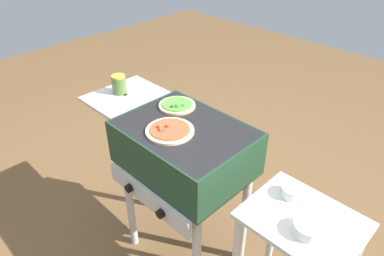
% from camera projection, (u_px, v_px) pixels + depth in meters
% --- Properties ---
extents(ground_plane, '(8.00, 8.00, 0.00)m').
position_uv_depth(ground_plane, '(186.00, 249.00, 2.17)').
color(ground_plane, brown).
extents(grill, '(0.96, 0.53, 0.90)m').
position_uv_depth(grill, '(182.00, 151.00, 1.77)').
color(grill, '#193823').
rests_on(grill, ground_plane).
extents(pizza_pepperoni, '(0.23, 0.23, 0.04)m').
position_uv_depth(pizza_pepperoni, '(170.00, 130.00, 1.64)').
color(pizza_pepperoni, beige).
rests_on(pizza_pepperoni, grill).
extents(pizza_veggie, '(0.19, 0.19, 0.04)m').
position_uv_depth(pizza_veggie, '(177.00, 105.00, 1.85)').
color(pizza_veggie, '#E0C17F').
rests_on(pizza_veggie, grill).
extents(sauce_jar, '(0.08, 0.08, 0.11)m').
position_uv_depth(sauce_jar, '(119.00, 84.00, 1.96)').
color(sauce_jar, '#4C6B2D').
rests_on(sauce_jar, grill).
extents(prep_table, '(0.44, 0.36, 0.78)m').
position_uv_depth(prep_table, '(294.00, 256.00, 1.48)').
color(prep_table, beige).
rests_on(prep_table, ground_plane).
extents(topping_bowl_near, '(0.12, 0.12, 0.04)m').
position_uv_depth(topping_bowl_near, '(308.00, 228.00, 1.29)').
color(topping_bowl_near, silver).
rests_on(topping_bowl_near, prep_table).
extents(topping_bowl_far, '(0.09, 0.09, 0.04)m').
position_uv_depth(topping_bowl_far, '(292.00, 191.00, 1.45)').
color(topping_bowl_far, silver).
rests_on(topping_bowl_far, prep_table).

